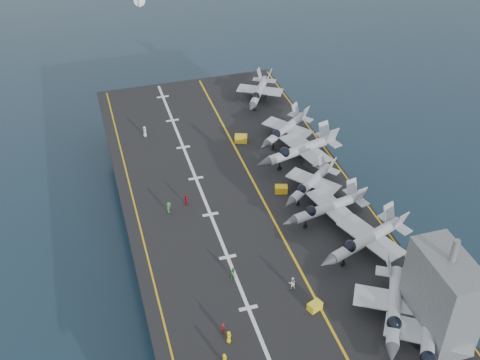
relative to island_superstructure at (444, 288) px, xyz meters
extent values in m
plane|color=#142135|center=(-15.00, 30.00, -17.90)|extent=(500.00, 500.00, 0.00)
cube|color=#56595E|center=(-15.00, 30.00, -12.90)|extent=(36.00, 90.00, 10.00)
cube|color=black|center=(-15.00, 30.00, -7.70)|extent=(38.00, 92.00, 0.40)
cube|color=gold|center=(-12.00, 30.00, -7.48)|extent=(0.35, 90.00, 0.02)
cube|color=silver|center=(-21.00, 30.00, -7.48)|extent=(0.50, 90.00, 0.02)
cube|color=gold|center=(-32.00, 30.00, -7.48)|extent=(0.25, 90.00, 0.02)
cube|color=gold|center=(3.50, 30.00, -7.48)|extent=(0.25, 90.00, 0.02)
imported|color=yellow|center=(-26.27, 2.46, -6.61)|extent=(1.16, 1.29, 1.79)
imported|color=#B21919|center=(-25.16, 7.06, -6.68)|extent=(0.96, 1.15, 1.63)
imported|color=#268C33|center=(-21.31, 15.85, -6.61)|extent=(1.24, 1.04, 1.77)
imported|color=#2C8132|center=(-27.04, 32.35, -6.54)|extent=(1.21, 1.37, 1.92)
imported|color=red|center=(-24.08, 33.50, -6.51)|extent=(0.84, 1.22, 1.98)
imported|color=silver|center=(-27.01, 55.79, -6.47)|extent=(1.06, 1.38, 2.06)
imported|color=silver|center=(-14.31, 11.73, -6.52)|extent=(1.32, 1.04, 1.95)
imported|color=yellow|center=(-24.88, 5.53, -6.61)|extent=(1.16, 1.29, 1.79)
camera|label=1|loc=(-37.20, -40.73, 52.11)|focal=45.00mm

